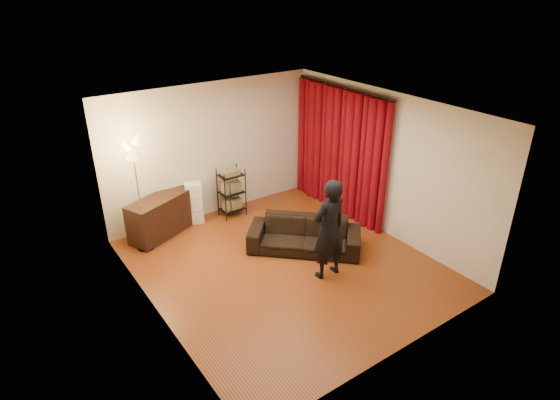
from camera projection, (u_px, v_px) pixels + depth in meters
floor at (285, 265)px, 8.02m from camera, size 5.00×5.00×0.00m
ceiling at (286, 111)px, 6.84m from camera, size 5.00×5.00×0.00m
wall_back at (212, 150)px, 9.27m from camera, size 5.00×0.00×5.00m
wall_front at (407, 267)px, 5.58m from camera, size 5.00×0.00×5.00m
wall_left at (149, 235)px, 6.27m from camera, size 0.00×5.00×5.00m
wall_right at (385, 164)px, 8.59m from camera, size 0.00×5.00×5.00m
curtain_rod at (344, 87)px, 8.83m from camera, size 0.04×2.65×0.04m
curtain at (339, 152)px, 9.39m from camera, size 0.22×2.65×2.55m
sofa at (304, 235)px, 8.36m from camera, size 1.97×1.93×0.58m
person at (329, 229)px, 7.41m from camera, size 0.63×0.42×1.71m
media_cabinet at (161, 216)px, 8.82m from camera, size 1.41×0.98×0.77m
storage_boxes at (194, 203)px, 9.24m from camera, size 0.42×0.38×0.85m
wire_shelf at (232, 192)px, 9.47m from camera, size 0.55×0.47×1.03m
floor_lamp at (139, 197)px, 8.08m from camera, size 0.41×0.41×2.07m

